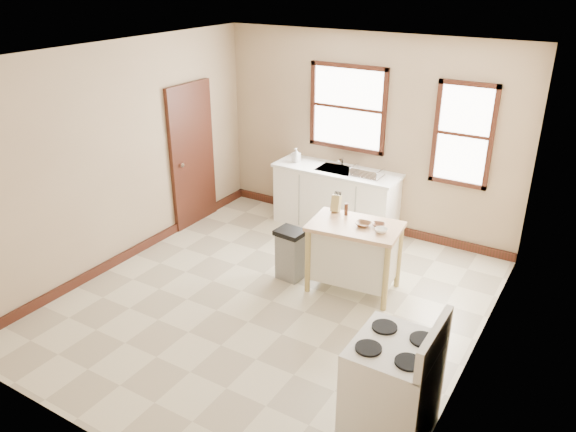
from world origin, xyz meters
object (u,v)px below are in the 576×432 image
object	(u,v)px
soap_bottle_b	(296,155)
bowl_a	(363,224)
knife_block	(336,204)
bowl_c	(381,230)
soap_bottle_a	(296,155)
pepper_grinder	(346,209)
bowl_b	(379,225)
kitchen_island	(354,257)
gas_stove	(393,376)
trash_bin	(290,254)
dish_rack	(367,172)

from	to	relation	value
soap_bottle_b	bowl_a	bearing A→B (deg)	-29.40
soap_bottle_b	knife_block	world-z (taller)	soap_bottle_b
soap_bottle_b	bowl_c	size ratio (longest dim) A/B	1.43
soap_bottle_b	soap_bottle_a	bearing A→B (deg)	-42.54
pepper_grinder	bowl_a	distance (m)	0.35
soap_bottle_b	bowl_b	size ratio (longest dim) A/B	1.47
bowl_c	kitchen_island	bearing A→B (deg)	173.35
bowl_c	gas_stove	world-z (taller)	gas_stove
pepper_grinder	knife_block	bearing A→B (deg)	168.68
kitchen_island	bowl_a	size ratio (longest dim) A/B	5.96
soap_bottle_b	knife_block	distance (m)	1.75
bowl_b	trash_bin	size ratio (longest dim) A/B	0.22
soap_bottle_a	bowl_c	size ratio (longest dim) A/B	1.48
bowl_c	trash_bin	xyz separation A→B (m)	(-1.11, -0.13, -0.55)
bowl_a	soap_bottle_b	bearing A→B (deg)	140.80
kitchen_island	bowl_b	bearing A→B (deg)	14.61
pepper_grinder	soap_bottle_a	bearing A→B (deg)	139.19
soap_bottle_b	kitchen_island	size ratio (longest dim) A/B	0.20
trash_bin	gas_stove	xyz separation A→B (m)	(2.02, -1.74, 0.25)
knife_block	bowl_c	distance (m)	0.75
soap_bottle_a	gas_stove	world-z (taller)	gas_stove
kitchen_island	soap_bottle_b	bearing A→B (deg)	132.76
bowl_a	dish_rack	bearing A→B (deg)	112.40
soap_bottle_b	pepper_grinder	distance (m)	1.89
soap_bottle_b	knife_block	xyz separation A→B (m)	(1.27, -1.20, -0.07)
trash_bin	bowl_a	bearing A→B (deg)	16.33
soap_bottle_a	kitchen_island	distance (m)	2.23
knife_block	gas_stove	world-z (taller)	gas_stove
trash_bin	dish_rack	bearing A→B (deg)	84.11
pepper_grinder	soap_bottle_b	bearing A→B (deg)	139.07
pepper_grinder	gas_stove	world-z (taller)	gas_stove
soap_bottle_b	pepper_grinder	xyz separation A→B (m)	(1.42, -1.23, -0.09)
soap_bottle_b	bowl_b	distance (m)	2.31
soap_bottle_b	gas_stove	bearing A→B (deg)	-39.39
bowl_b	bowl_c	size ratio (longest dim) A/B	0.97
soap_bottle_b	trash_bin	distance (m)	1.93
knife_block	pepper_grinder	world-z (taller)	knife_block
knife_block	trash_bin	bearing A→B (deg)	-144.09
soap_bottle_b	trash_bin	xyz separation A→B (m)	(0.86, -1.59, -0.70)
pepper_grinder	trash_bin	distance (m)	0.90
kitchen_island	dish_rack	bearing A→B (deg)	102.74
knife_block	kitchen_island	bearing A→B (deg)	-37.75
knife_block	pepper_grinder	size ratio (longest dim) A/B	1.33
knife_block	bowl_c	world-z (taller)	knife_block
soap_bottle_b	knife_block	bearing A→B (deg)	-33.64
bowl_c	bowl_b	bearing A→B (deg)	123.10
kitchen_island	bowl_c	xyz separation A→B (m)	(0.33, -0.04, 0.45)
soap_bottle_a	pepper_grinder	bearing A→B (deg)	-60.43
bowl_b	gas_stove	distance (m)	2.26
dish_rack	pepper_grinder	xyz separation A→B (m)	(0.27, -1.22, -0.04)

